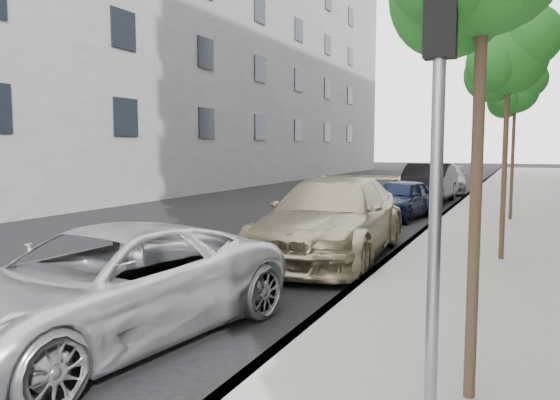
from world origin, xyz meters
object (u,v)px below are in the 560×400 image
Objects in this scene: minivan at (104,286)px; suv at (332,218)px; tree_mid at (510,56)px; signal_pole at (437,157)px; sedan_black at (427,183)px; sedan_rear at (446,179)px; tree_far at (516,90)px; sedan_blue at (400,199)px.

suv reaches higher than minivan.
suv is (-3.33, -0.56, -3.21)m from tree_mid.
tree_mid reaches higher than signal_pole.
sedan_black is (-3.36, 11.78, -3.21)m from tree_mid.
tree_mid is 8.38m from minivan.
sedan_rear is (0.80, 23.73, 0.00)m from minivan.
signal_pole is 0.68× the size of sedan_black.
sedan_blue is (-3.33, -0.23, -3.35)m from tree_far.
signal_pole reaches higher than sedan_blue.
sedan_blue is at bearing 117.95° from tree_mid.
suv reaches higher than sedan_rear.
tree_far is 11.73m from sedan_rear.
minivan is 18.28m from sedan_black.
suv is at bearing 91.47° from minivan.
tree_far is at bearing 90.00° from tree_mid.
signal_pole is 0.90× the size of sedan_blue.
sedan_blue is (0.80, 12.75, -0.04)m from minivan.
tree_mid reaches higher than minivan.
signal_pole is 0.71× the size of sedan_rear.
sedan_black is (-0.03, 5.51, 0.18)m from sedan_blue.
minivan is 1.04× the size of sedan_rear.
tree_far reaches higher than sedan_blue.
tree_far is at bearing 12.78° from sedan_blue.
sedan_black is (-3.36, 5.28, -3.18)m from tree_far.
tree_mid is at bearing 66.69° from minivan.
sedan_rear is (0.00, 17.81, -0.14)m from suv.
tree_far reaches higher than sedan_black.
suv reaches higher than sedan_blue.
signal_pole is at bearing -91.18° from tree_far.
signal_pole is at bearing -88.90° from sedan_rear.
sedan_black reaches higher than sedan_rear.
signal_pole is at bearing -78.43° from sedan_black.
signal_pole is (-0.28, -13.53, -1.75)m from tree_far.
tree_mid reaches higher than tree_far.
suv is 1.20× the size of sedan_rear.
tree_far is 0.94× the size of sedan_black.
tree_mid is 0.83× the size of suv.
tree_far reaches higher than minivan.
suv is 12.34m from sedan_black.
minivan is 12.78m from sedan_blue.
sedan_blue is at bearing 95.59° from minivan.
tree_mid is 17.88m from sedan_rear.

